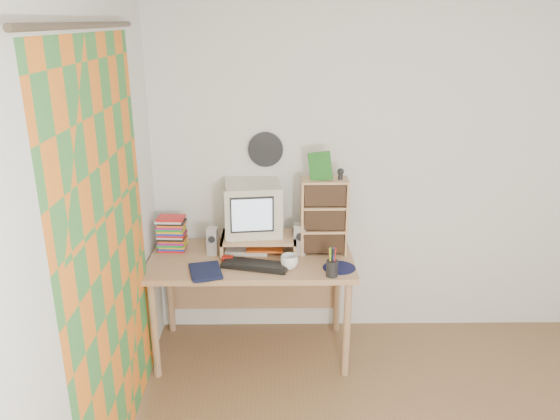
{
  "coord_description": "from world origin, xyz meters",
  "views": [
    {
      "loc": [
        -0.87,
        -2.07,
        2.31
      ],
      "look_at": [
        -0.83,
        1.33,
        1.11
      ],
      "focal_mm": 35.0,
      "sensor_mm": 36.0,
      "label": 1
    }
  ],
  "objects_px": {
    "dvd_stack": "(172,233)",
    "diary": "(190,271)",
    "crt_monitor": "(253,209)",
    "mug": "(289,262)",
    "cd_rack": "(324,216)",
    "desk": "(252,271)",
    "keyboard": "(255,265)"
  },
  "relations": [
    {
      "from": "mug",
      "to": "diary",
      "type": "height_order",
      "value": "mug"
    },
    {
      "from": "crt_monitor",
      "to": "keyboard",
      "type": "xyz_separation_m",
      "value": [
        0.02,
        -0.31,
        -0.29
      ]
    },
    {
      "from": "keyboard",
      "to": "mug",
      "type": "height_order",
      "value": "mug"
    },
    {
      "from": "cd_rack",
      "to": "diary",
      "type": "relative_size",
      "value": 2.23
    },
    {
      "from": "keyboard",
      "to": "cd_rack",
      "type": "distance_m",
      "value": 0.59
    },
    {
      "from": "dvd_stack",
      "to": "cd_rack",
      "type": "distance_m",
      "value": 1.08
    },
    {
      "from": "dvd_stack",
      "to": "mug",
      "type": "distance_m",
      "value": 0.89
    },
    {
      "from": "dvd_stack",
      "to": "diary",
      "type": "distance_m",
      "value": 0.46
    },
    {
      "from": "keyboard",
      "to": "dvd_stack",
      "type": "height_order",
      "value": "dvd_stack"
    },
    {
      "from": "keyboard",
      "to": "dvd_stack",
      "type": "xyz_separation_m",
      "value": [
        -0.6,
        0.3,
        0.12
      ]
    },
    {
      "from": "crt_monitor",
      "to": "mug",
      "type": "relative_size",
      "value": 3.23
    },
    {
      "from": "desk",
      "to": "cd_rack",
      "type": "bearing_deg",
      "value": 3.73
    },
    {
      "from": "desk",
      "to": "keyboard",
      "type": "relative_size",
      "value": 3.18
    },
    {
      "from": "mug",
      "to": "dvd_stack",
      "type": "bearing_deg",
      "value": 158.96
    },
    {
      "from": "dvd_stack",
      "to": "desk",
      "type": "bearing_deg",
      "value": -4.36
    },
    {
      "from": "diary",
      "to": "keyboard",
      "type": "bearing_deg",
      "value": 0.77
    },
    {
      "from": "crt_monitor",
      "to": "mug",
      "type": "xyz_separation_m",
      "value": [
        0.25,
        -0.33,
        -0.25
      ]
    },
    {
      "from": "cd_rack",
      "to": "desk",
      "type": "bearing_deg",
      "value": -176.79
    },
    {
      "from": "desk",
      "to": "crt_monitor",
      "type": "relative_size",
      "value": 3.7
    },
    {
      "from": "keyboard",
      "to": "mug",
      "type": "relative_size",
      "value": 3.75
    },
    {
      "from": "desk",
      "to": "keyboard",
      "type": "bearing_deg",
      "value": -81.67
    },
    {
      "from": "mug",
      "to": "crt_monitor",
      "type": "bearing_deg",
      "value": 127.34
    },
    {
      "from": "dvd_stack",
      "to": "diary",
      "type": "xyz_separation_m",
      "value": [
        0.18,
        -0.41,
        -0.11
      ]
    },
    {
      "from": "mug",
      "to": "diary",
      "type": "xyz_separation_m",
      "value": [
        -0.64,
        -0.09,
        -0.02
      ]
    },
    {
      "from": "crt_monitor",
      "to": "cd_rack",
      "type": "bearing_deg",
      "value": -12.76
    },
    {
      "from": "desk",
      "to": "cd_rack",
      "type": "relative_size",
      "value": 2.62
    },
    {
      "from": "keyboard",
      "to": "diary",
      "type": "bearing_deg",
      "value": -151.1
    },
    {
      "from": "keyboard",
      "to": "cd_rack",
      "type": "xyz_separation_m",
      "value": [
        0.47,
        0.25,
        0.25
      ]
    },
    {
      "from": "desk",
      "to": "crt_monitor",
      "type": "bearing_deg",
      "value": 83.36
    },
    {
      "from": "crt_monitor",
      "to": "mug",
      "type": "distance_m",
      "value": 0.48
    },
    {
      "from": "dvd_stack",
      "to": "mug",
      "type": "xyz_separation_m",
      "value": [
        0.82,
        -0.32,
        -0.09
      ]
    },
    {
      "from": "desk",
      "to": "keyboard",
      "type": "xyz_separation_m",
      "value": [
        0.03,
        -0.22,
        0.15
      ]
    }
  ]
}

